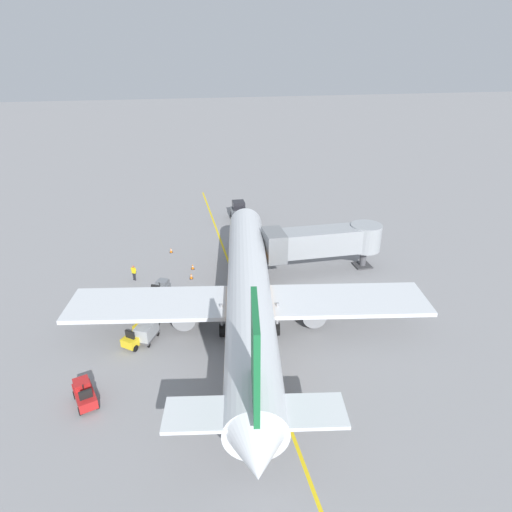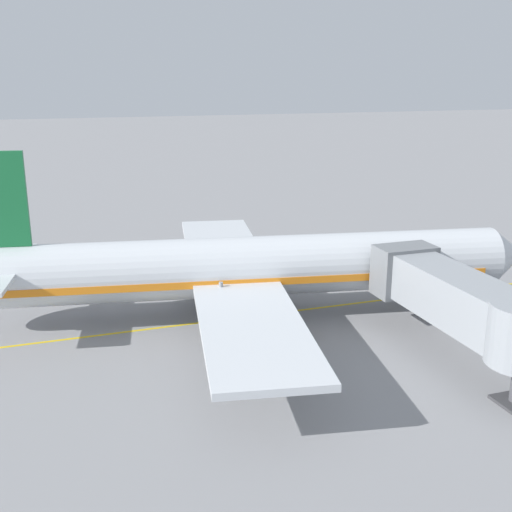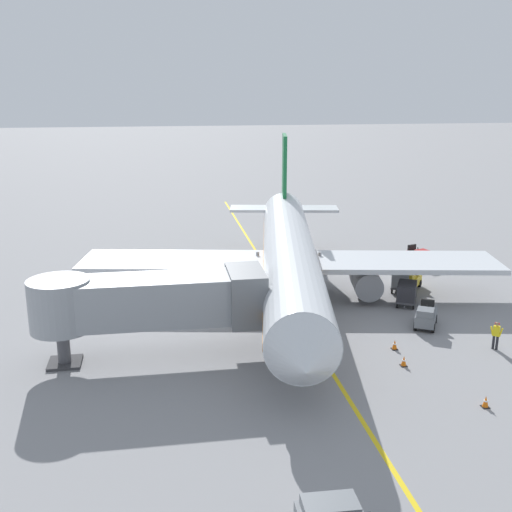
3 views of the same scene
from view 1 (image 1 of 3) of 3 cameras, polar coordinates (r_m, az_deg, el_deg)
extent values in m
plane|color=gray|center=(40.00, -0.72, -8.29)|extent=(400.00, 400.00, 0.00)
cube|color=gold|center=(40.00, -0.72, -8.29)|extent=(0.24, 80.00, 0.01)
cylinder|color=silver|center=(38.15, -0.93, -4.31)|extent=(9.21, 32.16, 3.70)
cube|color=orange|center=(38.38, -0.92, -4.91)|extent=(8.80, 29.64, 0.44)
cone|color=silver|center=(53.82, -1.36, 4.67)|extent=(3.99, 2.99, 3.63)
cone|color=silver|center=(24.27, 0.14, -24.14)|extent=(3.58, 3.30, 3.14)
cube|color=black|center=(51.91, -1.34, 4.65)|extent=(2.92, 1.57, 0.60)
cube|color=silver|center=(37.61, -0.88, -5.91)|extent=(30.45, 10.34, 0.36)
cylinder|color=gray|center=(39.24, -9.02, -6.97)|extent=(2.53, 3.50, 2.00)
cylinder|color=gray|center=(39.43, 7.17, -6.67)|extent=(2.53, 3.50, 2.00)
cube|color=#196B38|center=(23.06, -0.10, -12.56)|extent=(1.08, 4.39, 5.50)
cube|color=silver|center=(25.87, -0.11, -19.41)|extent=(10.30, 4.30, 0.24)
cylinder|color=black|center=(49.36, -1.21, -0.73)|extent=(0.63, 1.16, 1.10)
cylinder|color=gray|center=(48.71, -1.23, 0.92)|extent=(0.24, 0.24, 2.00)
cylinder|color=black|center=(37.92, -4.35, -9.45)|extent=(0.63, 1.16, 1.10)
cylinder|color=gray|center=(37.07, -4.43, -7.47)|extent=(0.24, 0.24, 2.00)
cylinder|color=black|center=(38.00, 2.69, -9.31)|extent=(0.63, 1.16, 1.10)
cylinder|color=gray|center=(37.16, 2.74, -7.34)|extent=(0.24, 0.24, 2.00)
cube|color=#93999E|center=(47.52, 7.82, 1.87)|extent=(10.98, 2.80, 2.60)
cube|color=slate|center=(46.21, 2.33, 1.40)|extent=(2.00, 3.50, 2.99)
cylinder|color=#93999E|center=(49.58, 13.81, 2.36)|extent=(3.36, 3.36, 2.86)
cylinder|color=#4C4C51|center=(50.52, 13.53, -0.15)|extent=(0.70, 0.70, 2.19)
cube|color=#38383A|center=(50.95, 13.42, -1.18)|extent=(1.80, 1.80, 0.16)
cube|color=slate|center=(62.98, -2.09, 5.38)|extent=(2.30, 4.45, 0.90)
cube|color=black|center=(63.58, -2.25, 6.52)|extent=(1.69, 1.89, 1.10)
cube|color=slate|center=(61.33, -1.88, 5.46)|extent=(1.90, 1.14, 0.36)
cylinder|color=black|center=(61.95, -1.02, 4.61)|extent=(0.37, 0.81, 0.80)
cylinder|color=black|center=(61.68, -2.74, 4.49)|extent=(0.37, 0.81, 0.80)
cylinder|color=black|center=(64.60, -1.46, 5.47)|extent=(0.37, 0.81, 0.80)
cylinder|color=black|center=(64.34, -3.11, 5.36)|extent=(0.37, 0.81, 0.80)
cube|color=#B21E1E|center=(33.63, -21.02, -16.36)|extent=(1.93, 2.75, 0.70)
cube|color=#B21E1E|center=(33.81, -21.41, -14.93)|extent=(1.30, 1.32, 0.44)
cube|color=black|center=(32.68, -20.96, -16.20)|extent=(0.85, 0.42, 0.64)
cylinder|color=black|center=(33.32, -21.24, -15.39)|extent=(0.16, 0.28, 0.54)
cylinder|color=black|center=(34.50, -22.14, -16.14)|extent=(0.37, 0.59, 0.56)
cylinder|color=black|center=(34.57, -20.33, -15.71)|extent=(0.37, 0.59, 0.56)
cylinder|color=black|center=(33.16, -21.56, -17.96)|extent=(0.37, 0.59, 0.56)
cylinder|color=black|center=(33.23, -19.67, -17.50)|extent=(0.37, 0.59, 0.56)
cube|color=gold|center=(38.14, -15.02, -9.98)|extent=(2.50, 2.70, 0.70)
cube|color=gold|center=(38.24, -14.44, -8.78)|extent=(1.45, 1.46, 0.44)
cube|color=black|center=(37.36, -15.82, -9.65)|extent=(0.75, 0.65, 0.64)
cylinder|color=black|center=(37.85, -15.01, -9.08)|extent=(0.23, 0.26, 0.54)
cylinder|color=black|center=(39.17, -14.73, -9.55)|extent=(0.51, 0.56, 0.56)
cylinder|color=black|center=(38.55, -13.49, -10.01)|extent=(0.51, 0.56, 0.56)
cylinder|color=black|center=(38.15, -16.45, -10.81)|extent=(0.51, 0.56, 0.56)
cylinder|color=black|center=(37.51, -15.20, -11.32)|extent=(0.51, 0.56, 0.56)
cube|color=slate|center=(44.36, -12.22, -4.37)|extent=(2.27, 2.77, 0.70)
cube|color=slate|center=(44.61, -11.87, -3.33)|extent=(1.40, 1.41, 0.44)
cube|color=black|center=(43.52, -12.73, -4.02)|extent=(0.81, 0.55, 0.64)
cylinder|color=black|center=(44.14, -12.22, -3.56)|extent=(0.20, 0.27, 0.54)
cylinder|color=black|center=(45.43, -12.26, -4.14)|extent=(0.45, 0.59, 0.56)
cylinder|color=black|center=(44.95, -11.05, -4.35)|extent=(0.45, 0.59, 0.56)
cylinder|color=black|center=(44.12, -13.33, -5.18)|extent=(0.45, 0.59, 0.56)
cylinder|color=black|center=(43.63, -12.09, -5.42)|extent=(0.45, 0.59, 0.56)
cube|color=#4C4C51|center=(40.94, -12.60, -7.42)|extent=(2.15, 2.55, 0.12)
cube|color=#2D2D33|center=(40.63, -12.68, -6.69)|extent=(2.04, 2.42, 1.10)
cylinder|color=#4C4C51|center=(42.04, -11.73, -6.43)|extent=(0.38, 0.66, 0.07)
cylinder|color=black|center=(41.91, -12.76, -7.01)|extent=(0.27, 0.38, 0.36)
cylinder|color=black|center=(41.46, -11.38, -7.24)|extent=(0.27, 0.38, 0.36)
cylinder|color=black|center=(40.70, -13.78, -8.17)|extent=(0.27, 0.38, 0.36)
cylinder|color=black|center=(40.23, -12.37, -8.43)|extent=(0.27, 0.38, 0.36)
cube|color=#4C4C51|center=(38.42, -13.75, -9.93)|extent=(2.15, 2.55, 0.12)
cube|color=#999EA3|center=(38.08, -13.85, -9.17)|extent=(2.04, 2.42, 1.10)
cylinder|color=#4C4C51|center=(39.47, -12.79, -8.80)|extent=(0.38, 0.66, 0.07)
cylinder|color=black|center=(39.37, -13.89, -9.42)|extent=(0.27, 0.38, 0.36)
cylinder|color=black|center=(38.91, -12.43, -9.71)|extent=(0.27, 0.38, 0.36)
cylinder|color=black|center=(38.21, -15.03, -10.74)|extent=(0.27, 0.38, 0.36)
cylinder|color=black|center=(37.74, -13.53, -11.05)|extent=(0.27, 0.38, 0.36)
cylinder|color=#232328|center=(48.07, -15.20, -2.57)|extent=(0.15, 0.15, 0.85)
cylinder|color=#232328|center=(48.20, -15.38, -2.52)|extent=(0.15, 0.15, 0.85)
cube|color=yellow|center=(47.82, -15.39, -1.77)|extent=(0.45, 0.43, 0.60)
cylinder|color=yellow|center=(47.68, -15.16, -1.89)|extent=(0.23, 0.21, 0.57)
cylinder|color=yellow|center=(48.00, -15.61, -1.76)|extent=(0.23, 0.21, 0.57)
sphere|color=#997051|center=(47.63, -15.45, -1.31)|extent=(0.22, 0.22, 0.22)
cube|color=red|center=(47.62, -15.45, -1.29)|extent=(0.25, 0.23, 0.10)
cube|color=black|center=(49.40, -8.09, -1.65)|extent=(0.36, 0.36, 0.04)
cone|color=orange|center=(49.27, -8.11, -1.34)|extent=(0.30, 0.30, 0.55)
cylinder|color=white|center=(49.25, -8.11, -1.31)|extent=(0.21, 0.21, 0.06)
cube|color=black|center=(47.40, -8.27, -2.86)|extent=(0.36, 0.36, 0.04)
cone|color=orange|center=(47.26, -8.29, -2.55)|extent=(0.30, 0.30, 0.55)
cylinder|color=white|center=(47.25, -8.29, -2.52)|extent=(0.21, 0.21, 0.06)
cube|color=black|center=(53.83, -10.79, 0.46)|extent=(0.36, 0.36, 0.04)
cone|color=orange|center=(53.71, -10.81, 0.75)|extent=(0.30, 0.30, 0.55)
cylinder|color=white|center=(53.70, -10.81, 0.78)|extent=(0.21, 0.21, 0.06)
camera|label=2|loc=(47.44, 50.69, 7.15)|focal=44.06mm
camera|label=3|loc=(75.92, -0.39, 19.69)|focal=43.65mm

